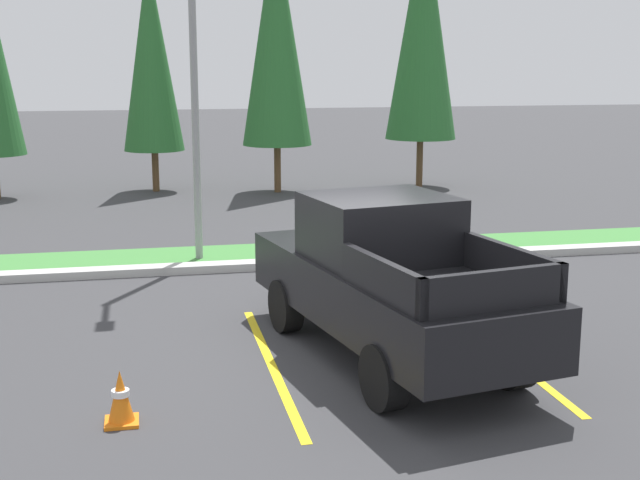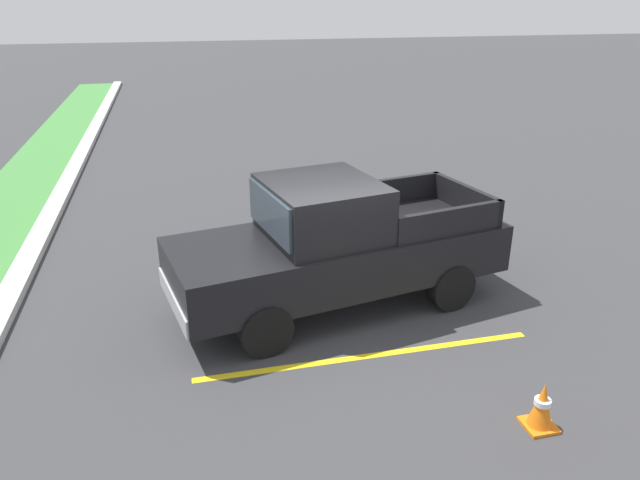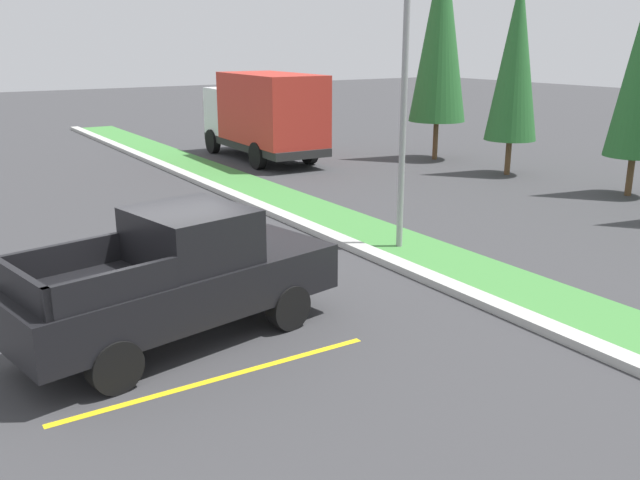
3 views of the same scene
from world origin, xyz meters
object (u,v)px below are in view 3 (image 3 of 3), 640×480
Objects in this scene: street_light at (400,63)px; cypress_tree_left_inner at (516,57)px; pickup_truck_main at (180,277)px; cargo_truck_distant at (264,113)px; traffic_cone at (38,279)px; cypress_tree_leftmost at (441,29)px.

cypress_tree_left_inner is (-5.05, 9.13, -0.08)m from street_light.
pickup_truck_main is 0.80× the size of cargo_truck_distant.
street_light is at bearing 79.62° from traffic_cone.
traffic_cone is at bearing -100.38° from street_light.
cypress_tree_leftmost is at bearing 179.65° from cypress_tree_left_inner.
cypress_tree_left_inner is 11.47× the size of traffic_cone.
street_light reaches higher than pickup_truck_main.
cargo_truck_distant reaches higher than pickup_truck_main.
cypress_tree_left_inner is 17.37m from traffic_cone.
street_light reaches higher than cargo_truck_distant.
cypress_tree_leftmost is at bearing 134.26° from street_light.
cargo_truck_distant is at bearing 165.24° from street_light.
pickup_truck_main is 0.64× the size of cypress_tree_leftmost.
traffic_cone is (7.56, -16.58, -4.72)m from cypress_tree_leftmost.
cypress_tree_left_inner is (3.87, -0.02, -0.96)m from cypress_tree_leftmost.
pickup_truck_main is at bearing -53.97° from cypress_tree_leftmost.
cypress_tree_left_inner is at bearing -0.35° from cypress_tree_leftmost.
street_light is (12.39, -3.26, 2.29)m from cargo_truck_distant.
traffic_cone is (-1.36, -7.43, -3.84)m from street_light.
pickup_truck_main is 3.79m from traffic_cone.
cargo_truck_distant is 15.43m from traffic_cone.
cypress_tree_leftmost is (3.47, 5.89, 3.17)m from cargo_truck_distant.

